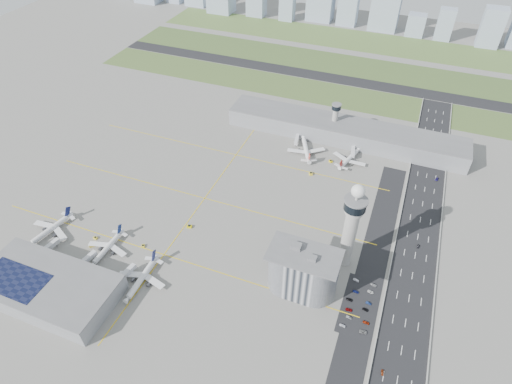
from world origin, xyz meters
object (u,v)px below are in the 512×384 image
(car_hw_4, at_px, (424,135))
(jet_bridge_far_1, at_px, (353,148))
(airplane_near_b, at_px, (106,246))
(airplane_near_c, at_px, (140,277))
(car_lot_5, at_px, (356,280))
(car_lot_8, at_px, (365,309))
(car_lot_0, at_px, (343,325))
(car_lot_7, at_px, (366,323))
(airplane_near_a, at_px, (49,227))
(car_lot_4, at_px, (356,292))
(tug_1, at_px, (92,245))
(tug_5, at_px, (331,161))
(airplane_far_b, at_px, (350,156))
(car_lot_2, at_px, (349,310))
(admin_building, at_px, (303,271))
(car_hw_2, at_px, (437,179))
(car_lot_1, at_px, (349,317))
(car_hw_1, at_px, (418,246))
(tug_2, at_px, (143,246))
(car_lot_10, at_px, (371,292))
(jet_bridge_near_1, at_px, (79,268))
(car_lot_6, at_px, (363,332))
(airplane_far_a, at_px, (306,147))
(jet_bridge_near_2, at_px, (119,282))
(car_lot_11, at_px, (374,285))
(jet_bridge_near_0, at_px, (42,254))
(car_lot_3, at_px, (349,300))
(tug_0, at_px, (95,238))
(car_hw_0, at_px, (382,373))
(tug_4, at_px, (311,173))
(jet_bridge_far_0, at_px, (298,137))
(control_tower, at_px, (352,223))
(car_lot_9, at_px, (369,303))
(secondary_tower, at_px, (335,117))
(tug_3, at_px, (189,226))

(car_hw_4, bearing_deg, jet_bridge_far_1, -149.25)
(airplane_near_b, bearing_deg, airplane_near_c, 69.64)
(car_lot_5, relative_size, car_lot_8, 1.01)
(car_lot_0, bearing_deg, car_lot_7, -56.17)
(airplane_near_a, xyz_separation_m, car_lot_4, (207.66, 27.80, -4.63))
(tug_1, relative_size, tug_5, 1.14)
(airplane_far_b, distance_m, car_lot_2, 147.52)
(admin_building, relative_size, car_hw_2, 9.63)
(car_hw_2, bearing_deg, airplane_near_c, -124.36)
(airplane_far_b, xyz_separation_m, car_lot_7, (41.68, -149.08, -4.34))
(car_lot_1, bearing_deg, car_hw_1, -16.33)
(tug_2, xyz_separation_m, car_lot_5, (139.27, 24.32, -0.20))
(tug_5, xyz_separation_m, car_lot_10, (54.49, -120.07, -0.36))
(jet_bridge_near_1, relative_size, car_lot_6, 3.24)
(car_lot_4, distance_m, car_lot_7, 21.36)
(airplane_far_a, distance_m, jet_bridge_near_2, 189.38)
(airplane_far_b, bearing_deg, airplane_near_c, 167.21)
(car_lot_11, height_order, car_hw_4, car_lot_11)
(car_hw_4, bearing_deg, tug_1, -141.21)
(car_lot_5, bearing_deg, airplane_near_a, 109.48)
(jet_bridge_near_0, distance_m, car_lot_3, 199.01)
(tug_0, distance_m, tug_1, 6.83)
(tug_5, bearing_deg, car_hw_0, -113.53)
(tug_4, height_order, car_lot_8, tug_4)
(tug_5, bearing_deg, tug_0, -177.66)
(airplane_far_a, xyz_separation_m, tug_0, (-105.81, -150.51, -4.64))
(car_lot_6, height_order, car_hw_4, car_lot_6)
(car_lot_7, bearing_deg, tug_1, 96.89)
(jet_bridge_far_0, height_order, tug_4, jet_bridge_far_0)
(jet_bridge_near_2, height_order, car_lot_8, jet_bridge_near_2)
(control_tower, height_order, car_hw_0, control_tower)
(car_lot_0, relative_size, car_hw_4, 1.12)
(airplane_near_b, bearing_deg, car_hw_0, 85.11)
(tug_2, xyz_separation_m, car_lot_9, (149.58, 10.28, -0.25))
(tug_5, distance_m, car_lot_7, 152.78)
(jet_bridge_near_1, distance_m, car_lot_10, 182.82)
(car_lot_5, xyz_separation_m, car_lot_8, (9.33, -19.13, 0.01))
(airplane_near_a, height_order, car_hw_0, airplane_near_a)
(jet_bridge_near_0, bearing_deg, airplane_near_a, 37.94)
(tug_1, bearing_deg, car_lot_8, 54.80)
(secondary_tower, distance_m, car_lot_2, 186.11)
(airplane_near_b, bearing_deg, jet_bridge_far_1, 143.96)
(airplane_near_a, relative_size, car_lot_2, 9.59)
(jet_bridge_near_1, bearing_deg, tug_2, -29.50)
(tug_0, bearing_deg, car_lot_9, -70.94)
(jet_bridge_far_1, height_order, car_lot_8, jet_bridge_far_1)
(jet_bridge_near_2, xyz_separation_m, tug_5, (91.11, 170.88, -1.95))
(jet_bridge_near_0, relative_size, tug_3, 4.08)
(tug_3, bearing_deg, admin_building, -118.59)
(tug_2, distance_m, car_lot_1, 140.81)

